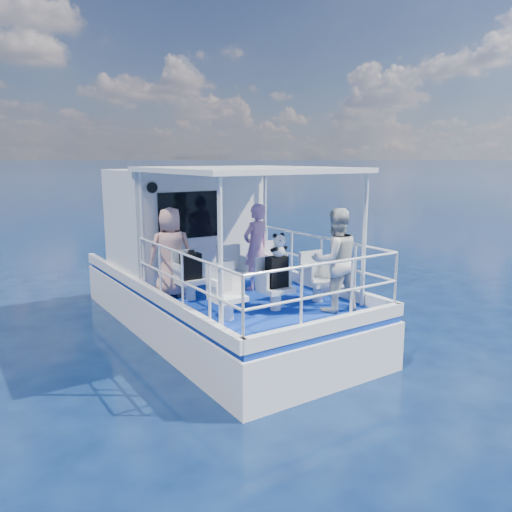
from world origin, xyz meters
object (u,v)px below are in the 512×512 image
(backpack_center, at_px, (277,272))
(panda, at_px, (278,245))
(passenger_port_fwd, at_px, (171,252))
(passenger_stbd_aft, at_px, (335,260))

(backpack_center, bearing_deg, panda, -65.48)
(passenger_port_fwd, relative_size, panda, 4.22)
(passenger_port_fwd, height_order, panda, passenger_port_fwd)
(passenger_stbd_aft, height_order, panda, passenger_stbd_aft)
(passenger_port_fwd, distance_m, backpack_center, 2.01)
(passenger_stbd_aft, bearing_deg, backpack_center, -22.61)
(passenger_stbd_aft, bearing_deg, panda, -21.80)
(backpack_center, xyz_separation_m, panda, (0.01, -0.02, 0.44))
(passenger_port_fwd, bearing_deg, backpack_center, 141.38)
(passenger_port_fwd, xyz_separation_m, passenger_stbd_aft, (1.85, -2.22, 0.03))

